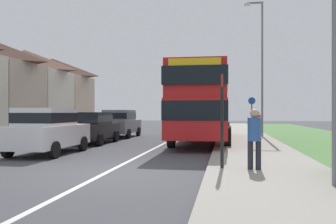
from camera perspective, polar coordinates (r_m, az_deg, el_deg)
The scene contains 13 objects.
ground_plane at distance 9.64m, azimuth -9.92°, elevation -9.52°, with size 120.00×120.00×0.00m, color #424247.
lane_marking_centre at distance 17.34m, azimuth -1.25°, elevation -5.29°, with size 0.14×60.00×0.01m, color silver.
pavement_near_side at distance 15.11m, azimuth 13.29°, elevation -5.85°, with size 3.20×68.00×0.12m, color gray.
double_decker_bus at distance 19.12m, azimuth 5.58°, elevation 1.61°, with size 2.80×11.06×3.70m.
parked_car_white at distance 14.40m, azimuth -18.50°, elevation -2.59°, with size 1.94×4.03×1.74m.
parked_car_black at distance 18.67m, azimuth -11.91°, elevation -2.23°, with size 1.88×3.99×1.59m.
parked_car_grey at distance 23.25m, azimuth -7.58°, elevation -1.64°, with size 1.94×4.11×1.73m.
pedestrian_at_stop at distance 9.53m, azimuth 13.46°, elevation -3.72°, with size 0.34×0.34×1.67m.
pedestrian_walking_away at distance 21.67m, azimuth 13.99°, elevation -1.67°, with size 0.34×0.34×1.67m.
bus_stop_sign at distance 9.61m, azimuth 8.52°, elevation -0.33°, with size 0.09×0.52×2.60m.
cycle_route_sign at distance 22.87m, azimuth 13.08°, elevation -0.45°, with size 0.44×0.08×2.52m.
street_lamp_mid at distance 22.89m, azimuth 14.41°, elevation 7.82°, with size 1.14×0.20×8.32m.
house_terrace_far_side at distance 34.60m, azimuth -24.10°, elevation 3.57°, with size 7.70×22.36×7.54m.
Camera 1 is at (3.09, -8.99, 1.59)m, focal length 38.65 mm.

